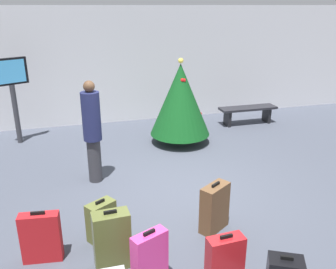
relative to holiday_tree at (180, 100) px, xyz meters
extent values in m
plane|color=#424754|center=(-0.72, -2.30, -1.06)|extent=(16.00, 16.00, 0.00)
cube|color=silver|center=(-0.72, 2.12, 0.50)|extent=(16.00, 0.20, 3.12)
cylinder|color=#4C3319|center=(0.00, 0.00, -0.95)|extent=(0.12, 0.12, 0.23)
cone|color=#0F4719|center=(0.00, 0.00, 0.00)|extent=(1.41, 1.41, 1.67)
sphere|color=#F2D84C|center=(0.00, 0.00, 0.89)|extent=(0.12, 0.12, 0.12)
sphere|color=red|center=(0.04, -0.14, 0.48)|extent=(0.08, 0.08, 0.08)
sphere|color=red|center=(0.00, 0.11, 0.57)|extent=(0.08, 0.08, 0.08)
sphere|color=blue|center=(0.29, 0.11, 0.05)|extent=(0.08, 0.08, 0.08)
sphere|color=red|center=(-0.01, -0.14, 0.48)|extent=(0.08, 0.08, 0.08)
sphere|color=red|center=(0.46, -0.11, -0.35)|extent=(0.08, 0.08, 0.08)
sphere|color=silver|center=(0.07, 0.15, 0.42)|extent=(0.08, 0.08, 0.08)
cylinder|color=#333338|center=(-3.71, 1.04, -0.36)|extent=(0.12, 0.12, 1.41)
cube|color=black|center=(-3.71, 1.04, 0.65)|extent=(0.73, 0.42, 0.60)
cube|color=#4CB2F2|center=(-3.71, 1.00, 0.65)|extent=(0.63, 0.32, 0.51)
cube|color=black|center=(2.24, 0.86, -0.61)|extent=(1.60, 0.44, 0.06)
cube|color=black|center=(1.64, 0.86, -0.85)|extent=(0.08, 0.35, 0.42)
cube|color=black|center=(2.84, 0.86, -0.85)|extent=(0.08, 0.35, 0.42)
cylinder|color=#333338|center=(-2.13, -1.47, -0.65)|extent=(0.25, 0.25, 0.82)
cylinder|color=#1E234C|center=(-2.13, -1.47, 0.20)|extent=(0.40, 0.40, 0.88)
sphere|color=brown|center=(-2.13, -1.47, 0.74)|extent=(0.20, 0.20, 0.20)
cube|color=#B2191E|center=(-2.98, -3.54, -0.72)|extent=(0.51, 0.23, 0.68)
cube|color=black|center=(-2.98, -3.54, -0.36)|extent=(0.17, 0.05, 0.04)
cube|color=#B2191E|center=(-0.87, -4.51, -0.76)|extent=(0.45, 0.22, 0.59)
cube|color=black|center=(-0.87, -4.51, -0.45)|extent=(0.16, 0.04, 0.04)
cube|color=#59602D|center=(-2.19, -3.30, -0.77)|extent=(0.45, 0.39, 0.57)
cube|color=black|center=(-2.19, -3.30, -0.47)|extent=(0.13, 0.10, 0.04)
cube|color=brown|center=(-0.59, -3.52, -0.70)|extent=(0.51, 0.43, 0.72)
cube|color=black|center=(-0.59, -3.52, -0.32)|extent=(0.16, 0.11, 0.04)
cube|color=black|center=(-0.49, -5.12, -0.35)|extent=(0.12, 0.08, 0.04)
cube|color=#E5388C|center=(-1.75, -4.36, -0.70)|extent=(0.46, 0.32, 0.72)
cube|color=black|center=(-1.75, -4.36, -0.32)|extent=(0.15, 0.09, 0.04)
cube|color=#59602D|center=(-2.12, -3.90, -0.68)|extent=(0.46, 0.26, 0.76)
cube|color=black|center=(-2.12, -3.90, -0.28)|extent=(0.16, 0.04, 0.04)
camera|label=1|loc=(-2.46, -7.64, 2.06)|focal=38.10mm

